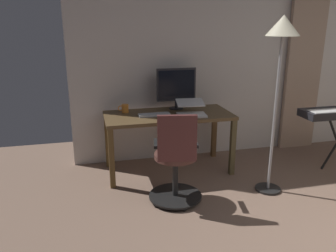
{
  "coord_description": "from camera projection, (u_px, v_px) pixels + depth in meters",
  "views": [
    {
      "loc": [
        2.52,
        1.35,
        1.8
      ],
      "look_at": [
        1.71,
        -1.91,
        0.78
      ],
      "focal_mm": 36.29,
      "sensor_mm": 36.0,
      "label": 1
    }
  ],
  "objects": [
    {
      "name": "computer_monitor",
      "position": [
        176.0,
        86.0,
        4.27
      ],
      "size": [
        0.5,
        0.18,
        0.52
      ],
      "color": "#232328",
      "rests_on": "desk"
    },
    {
      "name": "back_room_partition",
      "position": [
        268.0,
        52.0,
        4.74
      ],
      "size": [
        5.44,
        0.1,
        2.82
      ],
      "primitive_type": "cube",
      "color": "silver",
      "rests_on": "ground"
    },
    {
      "name": "curtain_right_panel",
      "position": [
        304.0,
        68.0,
        4.82
      ],
      "size": [
        0.54,
        0.06,
        2.38
      ],
      "primitive_type": "cube",
      "color": "tan",
      "rests_on": "ground"
    },
    {
      "name": "desk",
      "position": [
        168.0,
        121.0,
        4.14
      ],
      "size": [
        1.53,
        0.69,
        0.74
      ],
      "color": "brown",
      "rests_on": "ground"
    },
    {
      "name": "mug_tea",
      "position": [
        125.0,
        108.0,
        4.16
      ],
      "size": [
        0.13,
        0.09,
        0.1
      ],
      "color": "orange",
      "rests_on": "desk"
    },
    {
      "name": "computer_keyboard",
      "position": [
        154.0,
        115.0,
        4.02
      ],
      "size": [
        0.37,
        0.12,
        0.02
      ],
      "primitive_type": "cube",
      "color": "#B7BCC1",
      "rests_on": "desk"
    },
    {
      "name": "laptop",
      "position": [
        191.0,
        110.0,
        4.05
      ],
      "size": [
        0.37,
        0.38,
        0.16
      ],
      "rotation": [
        0.0,
        0.0,
        -0.12
      ],
      "color": "white",
      "rests_on": "desk"
    },
    {
      "name": "floor_lamp",
      "position": [
        282.0,
        45.0,
        3.35
      ],
      "size": [
        0.33,
        0.33,
        1.88
      ],
      "color": "black",
      "rests_on": "ground"
    },
    {
      "name": "office_chair",
      "position": [
        176.0,
        162.0,
        3.42
      ],
      "size": [
        0.56,
        0.56,
        0.98
      ],
      "rotation": [
        0.0,
        0.0,
        2.94
      ],
      "color": "black",
      "rests_on": "ground"
    }
  ]
}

